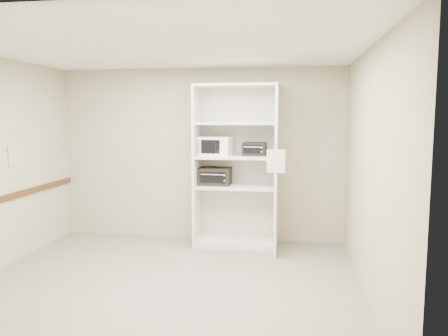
# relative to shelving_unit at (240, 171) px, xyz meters

# --- Properties ---
(floor) EXTENTS (4.50, 4.00, 0.01)m
(floor) POSITION_rel_shelving_unit_xyz_m (-0.67, -1.70, -1.13)
(floor) COLOR #696659
(floor) RESTS_ON ground
(ceiling) EXTENTS (4.50, 4.00, 0.01)m
(ceiling) POSITION_rel_shelving_unit_xyz_m (-0.67, -1.70, 1.57)
(ceiling) COLOR white
(wall_back) EXTENTS (4.50, 0.02, 2.70)m
(wall_back) POSITION_rel_shelving_unit_xyz_m (-0.67, 0.30, 0.22)
(wall_back) COLOR tan
(wall_back) RESTS_ON ground
(wall_front) EXTENTS (4.50, 0.02, 2.70)m
(wall_front) POSITION_rel_shelving_unit_xyz_m (-0.67, -3.70, 0.22)
(wall_front) COLOR tan
(wall_front) RESTS_ON ground
(wall_right) EXTENTS (0.02, 4.00, 2.70)m
(wall_right) POSITION_rel_shelving_unit_xyz_m (1.58, -1.70, 0.22)
(wall_right) COLOR tan
(wall_right) RESTS_ON ground
(shelving_unit) EXTENTS (1.24, 0.92, 2.42)m
(shelving_unit) POSITION_rel_shelving_unit_xyz_m (0.00, 0.00, 0.00)
(shelving_unit) COLOR beige
(shelving_unit) RESTS_ON floor
(microwave) EXTENTS (0.51, 0.41, 0.28)m
(microwave) POSITION_rel_shelving_unit_xyz_m (-0.36, 0.00, 0.38)
(microwave) COLOR white
(microwave) RESTS_ON shelving_unit
(toaster_oven_upper) EXTENTS (0.36, 0.28, 0.20)m
(toaster_oven_upper) POSITION_rel_shelving_unit_xyz_m (0.21, 0.05, 0.34)
(toaster_oven_upper) COLOR black
(toaster_oven_upper) RESTS_ON shelving_unit
(toaster_oven_lower) EXTENTS (0.48, 0.37, 0.26)m
(toaster_oven_lower) POSITION_rel_shelving_unit_xyz_m (-0.38, 0.02, -0.08)
(toaster_oven_lower) COLOR black
(toaster_oven_lower) RESTS_ON shelving_unit
(paper_sign) EXTENTS (0.24, 0.02, 0.31)m
(paper_sign) POSITION_rel_shelving_unit_xyz_m (0.56, -0.63, 0.23)
(paper_sign) COLOR white
(paper_sign) RESTS_ON shelving_unit
(wall_poster) EXTENTS (0.01, 0.19, 0.26)m
(wall_poster) POSITION_rel_shelving_unit_xyz_m (-2.90, -1.16, 0.30)
(wall_poster) COLOR silver
(wall_poster) RESTS_ON wall_left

